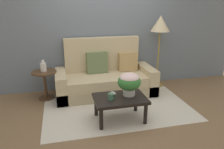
{
  "coord_description": "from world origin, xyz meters",
  "views": [
    {
      "loc": [
        -0.96,
        -3.58,
        1.87
      ],
      "look_at": [
        -0.08,
        0.07,
        0.61
      ],
      "focal_mm": 35.38,
      "sensor_mm": 36.0,
      "label": 1
    }
  ],
  "objects_px": {
    "coffee_table": "(120,101)",
    "table_vase": "(43,67)",
    "snack_bowl": "(113,94)",
    "potted_plant": "(129,82)",
    "side_table": "(45,80)",
    "couch": "(105,78)",
    "floor_lamp": "(160,27)",
    "coffee_mug": "(111,97)"
  },
  "relations": [
    {
      "from": "coffee_table",
      "to": "table_vase",
      "type": "relative_size",
      "value": 3.75
    },
    {
      "from": "snack_bowl",
      "to": "table_vase",
      "type": "bearing_deg",
      "value": 136.3
    },
    {
      "from": "coffee_table",
      "to": "potted_plant",
      "type": "height_order",
      "value": "potted_plant"
    },
    {
      "from": "side_table",
      "to": "table_vase",
      "type": "relative_size",
      "value": 2.59
    },
    {
      "from": "couch",
      "to": "table_vase",
      "type": "distance_m",
      "value": 1.27
    },
    {
      "from": "snack_bowl",
      "to": "coffee_table",
      "type": "bearing_deg",
      "value": -45.69
    },
    {
      "from": "potted_plant",
      "to": "table_vase",
      "type": "relative_size",
      "value": 1.69
    },
    {
      "from": "potted_plant",
      "to": "snack_bowl",
      "type": "distance_m",
      "value": 0.33
    },
    {
      "from": "couch",
      "to": "side_table",
      "type": "height_order",
      "value": "couch"
    },
    {
      "from": "floor_lamp",
      "to": "snack_bowl",
      "type": "distance_m",
      "value": 2.01
    },
    {
      "from": "couch",
      "to": "floor_lamp",
      "type": "height_order",
      "value": "floor_lamp"
    },
    {
      "from": "coffee_table",
      "to": "snack_bowl",
      "type": "height_order",
      "value": "snack_bowl"
    },
    {
      "from": "couch",
      "to": "table_vase",
      "type": "xyz_separation_m",
      "value": [
        -1.22,
        -0.01,
        0.34
      ]
    },
    {
      "from": "coffee_table",
      "to": "snack_bowl",
      "type": "bearing_deg",
      "value": 134.31
    },
    {
      "from": "floor_lamp",
      "to": "potted_plant",
      "type": "relative_size",
      "value": 4.22
    },
    {
      "from": "coffee_mug",
      "to": "table_vase",
      "type": "xyz_separation_m",
      "value": [
        -1.05,
        1.21,
        0.21
      ]
    },
    {
      "from": "snack_bowl",
      "to": "floor_lamp",
      "type": "bearing_deg",
      "value": 41.74
    },
    {
      "from": "floor_lamp",
      "to": "coffee_mug",
      "type": "bearing_deg",
      "value": -136.2
    },
    {
      "from": "coffee_table",
      "to": "side_table",
      "type": "xyz_separation_m",
      "value": [
        -1.21,
        1.15,
        0.05
      ]
    },
    {
      "from": "coffee_table",
      "to": "potted_plant",
      "type": "distance_m",
      "value": 0.34
    },
    {
      "from": "side_table",
      "to": "table_vase",
      "type": "height_order",
      "value": "table_vase"
    },
    {
      "from": "couch",
      "to": "side_table",
      "type": "relative_size",
      "value": 3.51
    },
    {
      "from": "couch",
      "to": "side_table",
      "type": "distance_m",
      "value": 1.22
    },
    {
      "from": "couch",
      "to": "side_table",
      "type": "bearing_deg",
      "value": -178.85
    },
    {
      "from": "coffee_mug",
      "to": "snack_bowl",
      "type": "height_order",
      "value": "coffee_mug"
    },
    {
      "from": "floor_lamp",
      "to": "potted_plant",
      "type": "bearing_deg",
      "value": -130.92
    },
    {
      "from": "side_table",
      "to": "potted_plant",
      "type": "bearing_deg",
      "value": -38.53
    },
    {
      "from": "coffee_mug",
      "to": "table_vase",
      "type": "height_order",
      "value": "table_vase"
    },
    {
      "from": "coffee_mug",
      "to": "snack_bowl",
      "type": "distance_m",
      "value": 0.16
    },
    {
      "from": "coffee_table",
      "to": "table_vase",
      "type": "height_order",
      "value": "table_vase"
    },
    {
      "from": "side_table",
      "to": "floor_lamp",
      "type": "height_order",
      "value": "floor_lamp"
    },
    {
      "from": "side_table",
      "to": "snack_bowl",
      "type": "bearing_deg",
      "value": -43.32
    },
    {
      "from": "table_vase",
      "to": "snack_bowl",
      "type": "bearing_deg",
      "value": -43.7
    },
    {
      "from": "potted_plant",
      "to": "coffee_mug",
      "type": "distance_m",
      "value": 0.38
    },
    {
      "from": "table_vase",
      "to": "potted_plant",
      "type": "bearing_deg",
      "value": -38.9
    },
    {
      "from": "couch",
      "to": "snack_bowl",
      "type": "bearing_deg",
      "value": -95.68
    },
    {
      "from": "coffee_table",
      "to": "couch",
      "type": "bearing_deg",
      "value": 89.62
    },
    {
      "from": "couch",
      "to": "potted_plant",
      "type": "bearing_deg",
      "value": -82.02
    },
    {
      "from": "coffee_table",
      "to": "coffee_mug",
      "type": "relative_size",
      "value": 5.92
    },
    {
      "from": "floor_lamp",
      "to": "potted_plant",
      "type": "xyz_separation_m",
      "value": [
        -1.08,
        -1.24,
        -0.7
      ]
    },
    {
      "from": "coffee_table",
      "to": "side_table",
      "type": "bearing_deg",
      "value": 136.48
    },
    {
      "from": "coffee_mug",
      "to": "snack_bowl",
      "type": "xyz_separation_m",
      "value": [
        0.06,
        0.15,
        -0.02
      ]
    }
  ]
}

